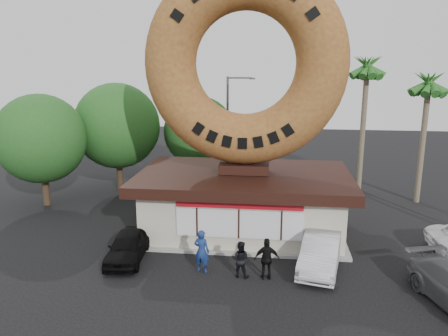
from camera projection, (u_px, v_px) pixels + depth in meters
name	position (u px, v px, depth m)	size (l,w,h in m)	color
ground	(232.00, 284.00, 18.14)	(90.00, 90.00, 0.00)	black
donut_shop	(244.00, 200.00, 23.50)	(11.20, 7.20, 3.80)	#B8B39D
giant_donut	(245.00, 64.00, 21.84)	(10.25, 10.25, 2.61)	olive
tree_west	(117.00, 126.00, 30.70)	(6.00, 6.00, 7.65)	#473321
tree_mid	(199.00, 132.00, 32.14)	(5.20, 5.20, 6.63)	#473321
tree_far	(41.00, 139.00, 27.31)	(5.60, 5.60, 7.14)	#473321
palm_near	(367.00, 71.00, 28.81)	(2.60, 2.60, 9.75)	#726651
palm_far	(428.00, 87.00, 27.18)	(2.60, 2.60, 8.75)	#726651
street_lamp	(229.00, 124.00, 32.75)	(2.11, 0.20, 8.00)	#59595E
person_left	(202.00, 251.00, 19.01)	(0.71, 0.47, 1.94)	navy
person_center	(240.00, 259.00, 18.62)	(0.78, 0.61, 1.61)	black
person_right	(267.00, 259.00, 18.38)	(1.07, 0.45, 1.83)	black
car_black	(128.00, 246.00, 20.27)	(1.57, 3.90, 1.33)	black
car_silver	(321.00, 252.00, 19.46)	(1.58, 4.54, 1.50)	#BCBCC2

